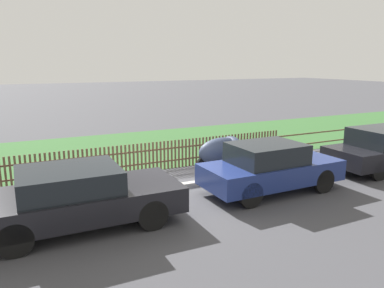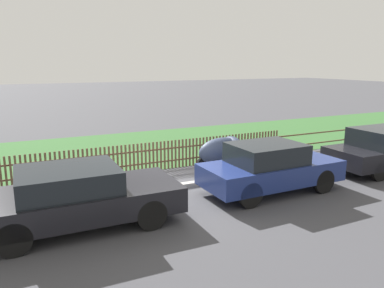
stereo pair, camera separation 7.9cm
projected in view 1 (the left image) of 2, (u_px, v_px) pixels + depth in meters
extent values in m
plane|color=#424247|center=(173.00, 190.00, 10.49)|extent=(120.00, 120.00, 0.00)
cube|color=#B2ADA3|center=(171.00, 187.00, 10.57)|extent=(41.89, 0.20, 0.12)
cube|color=#33602D|center=(119.00, 150.00, 15.41)|extent=(41.89, 7.06, 0.01)
cube|color=brown|center=(147.00, 163.00, 12.28)|extent=(41.89, 0.03, 0.05)
cube|color=brown|center=(147.00, 151.00, 12.19)|extent=(41.89, 0.03, 0.05)
cube|color=brown|center=(0.00, 174.00, 10.35)|extent=(0.06, 0.03, 0.97)
cube|color=brown|center=(5.00, 174.00, 10.41)|extent=(0.06, 0.03, 0.97)
cube|color=brown|center=(11.00, 173.00, 10.47)|extent=(0.06, 0.03, 0.97)
cube|color=brown|center=(16.00, 172.00, 10.53)|extent=(0.06, 0.03, 0.97)
cube|color=brown|center=(21.00, 172.00, 10.58)|extent=(0.06, 0.03, 0.97)
cube|color=brown|center=(26.00, 171.00, 10.64)|extent=(0.06, 0.03, 0.97)
cube|color=brown|center=(31.00, 171.00, 10.70)|extent=(0.06, 0.03, 0.97)
cube|color=brown|center=(36.00, 170.00, 10.75)|extent=(0.06, 0.03, 0.97)
cube|color=brown|center=(41.00, 169.00, 10.81)|extent=(0.06, 0.03, 0.97)
cube|color=brown|center=(46.00, 169.00, 10.87)|extent=(0.06, 0.03, 0.97)
cube|color=brown|center=(51.00, 168.00, 10.93)|extent=(0.06, 0.03, 0.97)
cube|color=brown|center=(56.00, 168.00, 10.98)|extent=(0.06, 0.03, 0.97)
cube|color=brown|center=(60.00, 167.00, 11.04)|extent=(0.06, 0.03, 0.97)
cube|color=brown|center=(65.00, 167.00, 11.10)|extent=(0.06, 0.03, 0.97)
cube|color=brown|center=(70.00, 166.00, 11.15)|extent=(0.06, 0.03, 0.97)
cube|color=brown|center=(74.00, 166.00, 11.21)|extent=(0.06, 0.03, 0.97)
cube|color=brown|center=(79.00, 165.00, 11.27)|extent=(0.06, 0.03, 0.97)
cube|color=brown|center=(83.00, 165.00, 11.33)|extent=(0.06, 0.03, 0.97)
cube|color=brown|center=(88.00, 164.00, 11.38)|extent=(0.06, 0.03, 0.97)
cube|color=brown|center=(92.00, 164.00, 11.44)|extent=(0.06, 0.03, 0.97)
cube|color=brown|center=(96.00, 163.00, 11.50)|extent=(0.06, 0.03, 0.97)
cube|color=brown|center=(101.00, 163.00, 11.55)|extent=(0.06, 0.03, 0.97)
cube|color=brown|center=(105.00, 162.00, 11.61)|extent=(0.06, 0.03, 0.97)
cube|color=brown|center=(109.00, 162.00, 11.67)|extent=(0.06, 0.03, 0.97)
cube|color=brown|center=(113.00, 161.00, 11.73)|extent=(0.06, 0.03, 0.97)
cube|color=brown|center=(118.00, 161.00, 11.78)|extent=(0.06, 0.03, 0.97)
cube|color=brown|center=(122.00, 160.00, 11.84)|extent=(0.06, 0.03, 0.97)
cube|color=brown|center=(126.00, 160.00, 11.90)|extent=(0.06, 0.03, 0.97)
cube|color=brown|center=(130.00, 159.00, 11.95)|extent=(0.06, 0.03, 0.97)
cube|color=brown|center=(134.00, 159.00, 12.01)|extent=(0.06, 0.03, 0.97)
cube|color=brown|center=(138.00, 158.00, 12.07)|extent=(0.06, 0.03, 0.97)
cube|color=brown|center=(142.00, 158.00, 12.13)|extent=(0.06, 0.03, 0.97)
cube|color=brown|center=(146.00, 157.00, 12.18)|extent=(0.06, 0.03, 0.97)
cube|color=brown|center=(149.00, 157.00, 12.24)|extent=(0.06, 0.03, 0.97)
cube|color=brown|center=(153.00, 157.00, 12.30)|extent=(0.06, 0.03, 0.97)
cube|color=brown|center=(157.00, 156.00, 12.35)|extent=(0.06, 0.03, 0.97)
cube|color=brown|center=(161.00, 156.00, 12.41)|extent=(0.06, 0.03, 0.97)
cube|color=brown|center=(164.00, 155.00, 12.47)|extent=(0.06, 0.03, 0.97)
cube|color=brown|center=(168.00, 155.00, 12.52)|extent=(0.06, 0.03, 0.97)
cube|color=brown|center=(172.00, 154.00, 12.58)|extent=(0.06, 0.03, 0.97)
cube|color=brown|center=(175.00, 154.00, 12.64)|extent=(0.06, 0.03, 0.97)
cube|color=brown|center=(179.00, 154.00, 12.70)|extent=(0.06, 0.03, 0.97)
cube|color=brown|center=(182.00, 153.00, 12.75)|extent=(0.06, 0.03, 0.97)
cube|color=brown|center=(186.00, 153.00, 12.81)|extent=(0.06, 0.03, 0.97)
cube|color=brown|center=(189.00, 152.00, 12.87)|extent=(0.06, 0.03, 0.97)
cube|color=brown|center=(193.00, 152.00, 12.92)|extent=(0.06, 0.03, 0.97)
cube|color=brown|center=(196.00, 152.00, 12.98)|extent=(0.06, 0.03, 0.97)
cube|color=brown|center=(200.00, 151.00, 13.04)|extent=(0.06, 0.03, 0.97)
cube|color=brown|center=(203.00, 151.00, 13.10)|extent=(0.06, 0.03, 0.97)
cube|color=brown|center=(206.00, 150.00, 13.15)|extent=(0.06, 0.03, 0.97)
cube|color=brown|center=(210.00, 150.00, 13.21)|extent=(0.06, 0.03, 0.97)
cube|color=brown|center=(213.00, 150.00, 13.27)|extent=(0.06, 0.03, 0.97)
cube|color=brown|center=(216.00, 149.00, 13.32)|extent=(0.06, 0.03, 0.97)
cube|color=brown|center=(219.00, 149.00, 13.38)|extent=(0.06, 0.03, 0.97)
cube|color=brown|center=(223.00, 149.00, 13.44)|extent=(0.06, 0.03, 0.97)
cube|color=brown|center=(226.00, 148.00, 13.50)|extent=(0.06, 0.03, 0.97)
cube|color=brown|center=(229.00, 148.00, 13.55)|extent=(0.06, 0.03, 0.97)
cube|color=brown|center=(232.00, 148.00, 13.61)|extent=(0.06, 0.03, 0.97)
cube|color=brown|center=(235.00, 147.00, 13.67)|extent=(0.06, 0.03, 0.97)
cube|color=brown|center=(238.00, 147.00, 13.72)|extent=(0.06, 0.03, 0.97)
cube|color=brown|center=(241.00, 146.00, 13.78)|extent=(0.06, 0.03, 0.97)
cube|color=brown|center=(244.00, 146.00, 13.84)|extent=(0.06, 0.03, 0.97)
cube|color=brown|center=(247.00, 146.00, 13.90)|extent=(0.06, 0.03, 0.97)
cube|color=brown|center=(250.00, 145.00, 13.95)|extent=(0.06, 0.03, 0.97)
cube|color=brown|center=(253.00, 145.00, 14.01)|extent=(0.06, 0.03, 0.97)
cube|color=brown|center=(256.00, 145.00, 14.07)|extent=(0.06, 0.03, 0.97)
cube|color=brown|center=(259.00, 144.00, 14.12)|extent=(0.06, 0.03, 0.97)
cube|color=brown|center=(262.00, 144.00, 14.18)|extent=(0.06, 0.03, 0.97)
cube|color=brown|center=(265.00, 144.00, 14.24)|extent=(0.06, 0.03, 0.97)
cube|color=brown|center=(267.00, 143.00, 14.30)|extent=(0.06, 0.03, 0.97)
cube|color=brown|center=(270.00, 143.00, 14.35)|extent=(0.06, 0.03, 0.97)
cube|color=brown|center=(273.00, 143.00, 14.41)|extent=(0.06, 0.03, 0.97)
cube|color=brown|center=(276.00, 142.00, 14.47)|extent=(0.06, 0.03, 0.97)
cube|color=black|center=(81.00, 202.00, 8.10)|extent=(4.32, 1.91, 0.56)
cube|color=black|center=(69.00, 180.00, 7.89)|extent=(2.08, 1.70, 0.49)
cylinder|color=black|center=(130.00, 191.00, 9.47)|extent=(0.67, 0.15, 0.67)
cylinder|color=black|center=(153.00, 215.00, 7.95)|extent=(0.67, 0.15, 0.67)
cylinder|color=black|center=(14.00, 208.00, 8.34)|extent=(0.67, 0.15, 0.67)
cylinder|color=black|center=(15.00, 240.00, 6.82)|extent=(0.67, 0.15, 0.67)
cube|color=navy|center=(271.00, 172.00, 10.31)|extent=(3.94, 1.69, 0.56)
cube|color=black|center=(267.00, 153.00, 10.11)|extent=(1.90, 1.50, 0.53)
cylinder|color=black|center=(287.00, 168.00, 11.56)|extent=(0.66, 0.15, 0.66)
cylinder|color=black|center=(324.00, 181.00, 10.25)|extent=(0.66, 0.15, 0.66)
cylinder|color=black|center=(219.00, 179.00, 10.48)|extent=(0.66, 0.15, 0.66)
cylinder|color=black|center=(251.00, 195.00, 9.17)|extent=(0.66, 0.15, 0.66)
cylinder|color=black|center=(340.00, 158.00, 12.68)|extent=(0.65, 0.15, 0.65)
cylinder|color=black|center=(379.00, 170.00, 11.32)|extent=(0.65, 0.15, 0.65)
cylinder|color=black|center=(238.00, 160.00, 12.55)|extent=(0.60, 0.11, 0.60)
cylinder|color=black|center=(205.00, 165.00, 11.98)|extent=(0.60, 0.11, 0.60)
ellipsoid|color=#2D3851|center=(222.00, 151.00, 12.18)|extent=(1.69, 0.77, 0.91)
ellipsoid|color=#2D3851|center=(232.00, 143.00, 12.31)|extent=(0.41, 0.93, 0.42)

